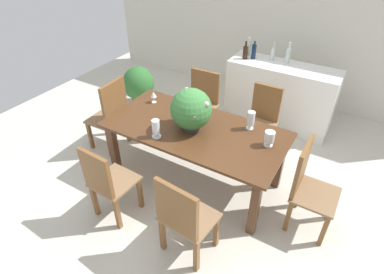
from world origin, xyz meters
name	(u,v)px	position (x,y,z in m)	size (l,w,h in m)	color
ground_plane	(196,176)	(0.00, 0.00, 0.00)	(7.04, 7.04, 0.00)	beige
back_wall	(279,20)	(0.00, 2.60, 1.30)	(6.40, 0.10, 2.60)	beige
dining_table	(195,136)	(0.00, -0.05, 0.64)	(2.02, 0.99, 0.75)	#4C2D19
chair_far_right	(262,118)	(0.45, 0.92, 0.51)	(0.41, 0.43, 0.93)	brown
chair_near_left	(107,181)	(-0.46, -1.01, 0.51)	(0.43, 0.44, 0.92)	brown
chair_head_end	(111,113)	(-1.28, -0.04, 0.55)	(0.43, 0.48, 1.01)	brown
chair_foot_end	(307,184)	(1.28, -0.05, 0.54)	(0.42, 0.45, 0.98)	brown
chair_far_left	(201,100)	(-0.46, 0.92, 0.51)	(0.49, 0.47, 0.92)	brown
chair_near_right	(183,217)	(0.44, -1.01, 0.53)	(0.50, 0.45, 0.95)	brown
flower_centerpiece	(191,110)	(-0.03, -0.07, 0.99)	(0.45, 0.45, 0.48)	#333338
crystal_vase_left	(269,137)	(0.80, 0.07, 0.85)	(0.10, 0.10, 0.17)	silver
crystal_vase_center_near	(156,128)	(-0.27, -0.39, 0.87)	(0.10, 0.10, 0.21)	silver
crystal_vase_right	(251,119)	(0.52, 0.26, 0.87)	(0.08, 0.08, 0.21)	silver
wine_glass	(153,95)	(-0.74, 0.20, 0.86)	(0.07, 0.07, 0.15)	silver
kitchen_counter	(279,96)	(0.44, 1.70, 0.47)	(1.55, 0.52, 0.95)	white
wine_bottle_green	(254,51)	(-0.04, 1.71, 1.06)	(0.06, 0.06, 0.26)	#0F1E38
wine_bottle_amber	(288,55)	(0.43, 1.80, 1.07)	(0.06, 0.06, 0.30)	#B2BFB7
wine_bottle_tall	(248,48)	(-0.17, 1.80, 1.05)	(0.08, 0.08, 0.26)	#B2BFB7
wine_bottle_dark	(273,54)	(0.21, 1.80, 1.05)	(0.07, 0.07, 0.26)	#B2BFB7
wine_bottle_clear	(245,52)	(-0.15, 1.65, 1.05)	(0.07, 0.07, 0.26)	black
potted_plant_floor	(139,85)	(-1.74, 1.08, 0.36)	(0.51, 0.51, 0.67)	brown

